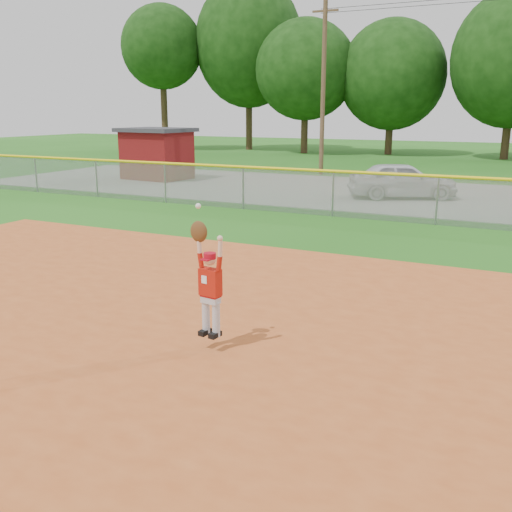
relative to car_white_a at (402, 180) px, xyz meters
The scene contains 8 objects.
ground 15.10m from the car_white_a, 82.01° to the right, with size 120.00×120.00×0.00m, color #1F5B14.
clay_infield 18.07m from the car_white_a, 83.33° to the right, with size 24.00×16.00×0.04m, color #AD4D1F.
parking_strip 2.46m from the car_white_a, 26.91° to the left, with size 44.00×10.00×0.03m, color gray.
car_white_a is the anchor object (origin of this frame).
utility_shed 12.70m from the car_white_a, behind, with size 3.70×3.03×2.57m.
outfield_fence 5.36m from the car_white_a, 66.99° to the right, with size 40.06×0.10×1.55m.
power_lines 8.66m from the car_white_a, 66.33° to the left, with size 19.40×0.24×9.00m.
ballplayer 16.21m from the car_white_a, 87.76° to the right, with size 0.56×0.26×1.93m.
Camera 1 is at (2.55, -7.98, 3.45)m, focal length 40.00 mm.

